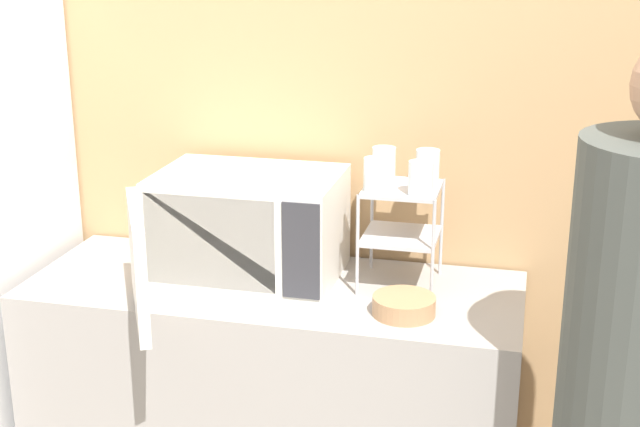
# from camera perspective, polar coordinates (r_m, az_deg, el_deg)

# --- Properties ---
(wall_back) EXTENTS (8.00, 0.06, 2.60)m
(wall_back) POSITION_cam_1_polar(r_m,az_deg,el_deg) (2.88, -1.27, 5.20)
(wall_back) COLOR tan
(wall_back) RESTS_ON ground_plane
(counter) EXTENTS (1.48, 0.58, 0.90)m
(counter) POSITION_cam_1_polar(r_m,az_deg,el_deg) (2.90, -2.87, -12.85)
(counter) COLOR #9E9993
(counter) RESTS_ON ground_plane
(microwave) EXTENTS (0.58, 0.78, 0.32)m
(microwave) POSITION_cam_1_polar(r_m,az_deg,el_deg) (2.71, -4.91, -0.84)
(microwave) COLOR silver
(microwave) RESTS_ON counter
(dish_rack) EXTENTS (0.23, 0.23, 0.31)m
(dish_rack) POSITION_cam_1_polar(r_m,az_deg,el_deg) (2.63, 5.24, -0.08)
(dish_rack) COLOR #B2B2B7
(dish_rack) RESTS_ON counter
(glass_front_left) EXTENTS (0.07, 0.07, 0.10)m
(glass_front_left) POSITION_cam_1_polar(r_m,az_deg,el_deg) (2.54, 3.59, 2.49)
(glass_front_left) COLOR silver
(glass_front_left) RESTS_ON dish_rack
(glass_back_right) EXTENTS (0.07, 0.07, 0.10)m
(glass_back_right) POSITION_cam_1_polar(r_m,az_deg,el_deg) (2.65, 6.90, 3.04)
(glass_back_right) COLOR silver
(glass_back_right) RESTS_ON dish_rack
(glass_front_right) EXTENTS (0.07, 0.07, 0.10)m
(glass_front_right) POSITION_cam_1_polar(r_m,az_deg,el_deg) (2.51, 6.47, 2.24)
(glass_front_right) COLOR silver
(glass_front_right) RESTS_ON dish_rack
(glass_back_left) EXTENTS (0.07, 0.07, 0.10)m
(glass_back_left) POSITION_cam_1_polar(r_m,az_deg,el_deg) (2.67, 4.10, 3.22)
(glass_back_left) COLOR silver
(glass_back_left) RESTS_ON dish_rack
(bowl) EXTENTS (0.18, 0.18, 0.05)m
(bowl) POSITION_cam_1_polar(r_m,az_deg,el_deg) (2.49, 5.40, -5.91)
(bowl) COLOR #AD7F56
(bowl) RESTS_ON counter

